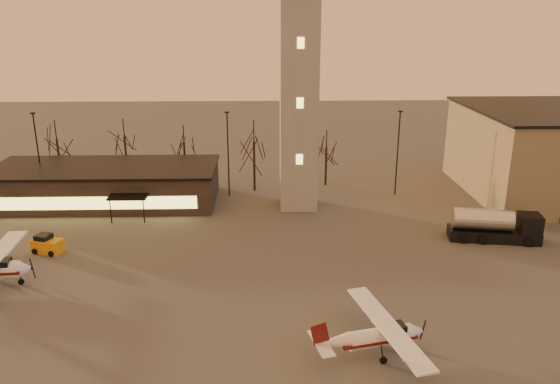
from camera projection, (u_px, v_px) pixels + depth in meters
name	position (u px, v px, depth m)	size (l,w,h in m)	color
ground	(326.00, 369.00, 33.37)	(220.00, 220.00, 0.00)	#464441
control_tower	(299.00, 59.00, 56.85)	(6.80, 6.80, 32.60)	gray
terminal	(106.00, 184.00, 62.53)	(25.40, 12.20, 4.30)	black
light_poles	(302.00, 158.00, 61.19)	(58.50, 12.25, 10.14)	black
tree_row	(185.00, 138.00, 68.40)	(37.20, 9.20, 8.80)	black
cessna_front	(382.00, 339.00, 34.75)	(8.18, 10.23, 2.82)	white
fuel_truck	(494.00, 228.00, 52.18)	(8.64, 3.87, 3.10)	black
service_cart	(47.00, 245.00, 49.68)	(2.98, 2.35, 1.69)	orange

